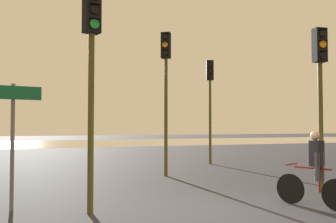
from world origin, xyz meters
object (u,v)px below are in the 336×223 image
(traffic_light_near_left, at_px, (91,56))
(direction_sign_post, at_px, (13,127))
(traffic_light_center, at_px, (166,77))
(traffic_light_far_right, at_px, (210,92))
(cyclist, at_px, (315,169))
(traffic_light_near_right, at_px, (320,78))

(traffic_light_near_left, bearing_deg, direction_sign_post, -45.26)
(traffic_light_center, bearing_deg, traffic_light_far_right, -104.47)
(traffic_light_near_left, xyz_separation_m, traffic_light_center, (3.23, 4.70, 0.32))
(traffic_light_center, height_order, cyclist, traffic_light_center)
(traffic_light_center, bearing_deg, direction_sign_post, 71.08)
(traffic_light_near_right, xyz_separation_m, direction_sign_post, (-7.48, 0.44, -1.30))
(direction_sign_post, bearing_deg, traffic_light_far_right, -148.63)
(traffic_light_near_left, bearing_deg, traffic_light_center, -140.73)
(traffic_light_far_right, relative_size, direction_sign_post, 1.81)
(traffic_light_center, relative_size, cyclist, 3.07)
(traffic_light_far_right, bearing_deg, traffic_light_near_left, 69.86)
(traffic_light_center, bearing_deg, traffic_light_near_left, 86.99)
(traffic_light_near_left, relative_size, cyclist, 2.76)
(traffic_light_near_left, height_order, traffic_light_near_right, traffic_light_near_left)
(traffic_light_near_right, xyz_separation_m, cyclist, (-1.45, -1.43, -2.18))
(traffic_light_near_right, bearing_deg, traffic_light_center, -51.55)
(traffic_light_center, distance_m, traffic_light_near_right, 5.16)
(traffic_light_near_right, bearing_deg, direction_sign_post, 2.38)
(traffic_light_near_left, height_order, traffic_light_center, traffic_light_center)
(traffic_light_center, relative_size, direction_sign_post, 1.91)
(direction_sign_post, height_order, cyclist, direction_sign_post)
(traffic_light_near_left, distance_m, cyclist, 5.21)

